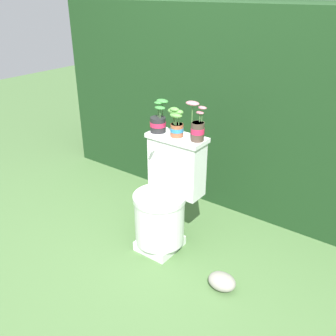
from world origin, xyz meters
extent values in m
plane|color=#4C703D|center=(0.00, 0.00, 0.00)|extent=(12.00, 12.00, 0.00)
cube|color=#193819|center=(0.00, 1.24, 0.80)|extent=(3.46, 0.97, 1.60)
cube|color=silver|center=(-0.10, 0.00, 0.03)|extent=(0.26, 0.29, 0.07)
cylinder|color=silver|center=(-0.10, 0.00, 0.23)|extent=(0.35, 0.35, 0.32)
cylinder|color=silver|center=(-0.10, 0.00, 0.41)|extent=(0.36, 0.36, 0.04)
cube|color=silver|center=(-0.10, 0.20, 0.57)|extent=(0.39, 0.16, 0.39)
cube|color=silver|center=(-0.10, 0.20, 0.78)|extent=(0.41, 0.19, 0.03)
cylinder|color=silver|center=(-0.23, 0.09, 0.69)|extent=(0.02, 0.05, 0.02)
cylinder|color=#262628|center=(-0.25, 0.18, 0.85)|extent=(0.11, 0.11, 0.10)
cylinder|color=#D1234C|center=(-0.25, 0.18, 0.85)|extent=(0.11, 0.11, 0.03)
cylinder|color=#332319|center=(-0.25, 0.18, 0.89)|extent=(0.10, 0.10, 0.01)
cylinder|color=#4C753D|center=(-0.25, 0.20, 0.95)|extent=(0.01, 0.01, 0.09)
ellipsoid|color=#387F38|center=(-0.25, 0.20, 1.00)|extent=(0.06, 0.04, 0.02)
cylinder|color=#4C753D|center=(-0.23, 0.18, 0.93)|extent=(0.01, 0.01, 0.06)
ellipsoid|color=#387F38|center=(-0.23, 0.18, 0.97)|extent=(0.08, 0.06, 0.02)
cylinder|color=#4C753D|center=(-0.24, 0.23, 0.95)|extent=(0.01, 0.01, 0.10)
ellipsoid|color=#387F38|center=(-0.24, 0.23, 1.00)|extent=(0.09, 0.06, 0.03)
cylinder|color=#9E5638|center=(-0.09, 0.19, 0.84)|extent=(0.09, 0.09, 0.09)
cylinder|color=#2D84BC|center=(-0.09, 0.19, 0.85)|extent=(0.09, 0.09, 0.03)
cylinder|color=#332319|center=(-0.09, 0.19, 0.88)|extent=(0.08, 0.08, 0.01)
cylinder|color=#4C753D|center=(-0.07, 0.18, 0.92)|extent=(0.01, 0.01, 0.08)
ellipsoid|color=#569342|center=(-0.07, 0.18, 0.97)|extent=(0.07, 0.05, 0.03)
cylinder|color=#4C753D|center=(-0.11, 0.18, 0.92)|extent=(0.01, 0.01, 0.08)
ellipsoid|color=#569342|center=(-0.11, 0.18, 0.97)|extent=(0.08, 0.06, 0.04)
cylinder|color=#4C753D|center=(-0.08, 0.16, 0.91)|extent=(0.01, 0.01, 0.06)
ellipsoid|color=#569342|center=(-0.08, 0.16, 0.95)|extent=(0.09, 0.06, 0.03)
cylinder|color=#4C753D|center=(-0.10, 0.17, 0.93)|extent=(0.01, 0.01, 0.10)
ellipsoid|color=#569342|center=(-0.10, 0.17, 0.99)|extent=(0.07, 0.05, 0.03)
cylinder|color=#47382D|center=(0.06, 0.20, 0.86)|extent=(0.09, 0.09, 0.12)
cylinder|color=#D1234C|center=(0.06, 0.20, 0.87)|extent=(0.09, 0.09, 0.04)
cylinder|color=#332319|center=(0.06, 0.20, 0.92)|extent=(0.08, 0.08, 0.01)
cylinder|color=#4C753D|center=(0.06, 0.22, 0.95)|extent=(0.01, 0.01, 0.05)
ellipsoid|color=#B26B75|center=(0.06, 0.22, 0.98)|extent=(0.05, 0.04, 0.02)
cylinder|color=#4C753D|center=(0.03, 0.18, 0.98)|extent=(0.01, 0.01, 0.12)
ellipsoid|color=#B26B75|center=(0.03, 0.18, 1.05)|extent=(0.09, 0.06, 0.03)
cylinder|color=#4C753D|center=(0.07, 0.23, 0.96)|extent=(0.01, 0.01, 0.09)
ellipsoid|color=#B26B75|center=(0.07, 0.23, 1.01)|extent=(0.06, 0.04, 0.02)
ellipsoid|color=gray|center=(0.46, -0.09, 0.05)|extent=(0.18, 0.14, 0.10)
camera|label=1|loc=(1.24, -1.73, 1.70)|focal=40.00mm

